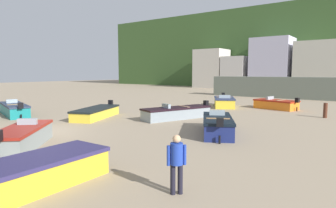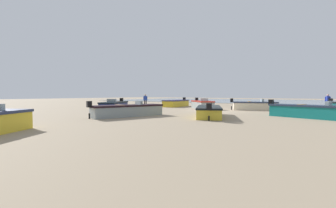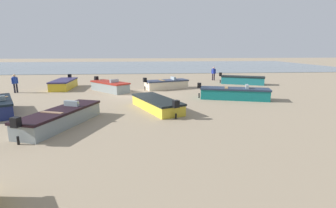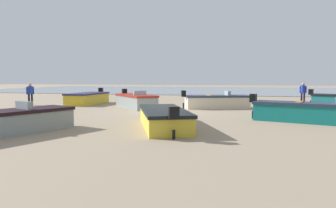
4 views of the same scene
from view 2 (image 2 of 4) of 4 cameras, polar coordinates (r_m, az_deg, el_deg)
ground_plane at (r=20.55m, az=12.79°, el=-1.86°), size 160.00×160.00×0.00m
tidal_water at (r=55.64m, az=26.19°, el=0.71°), size 80.00×36.00×0.06m
boat_teal_0 at (r=16.80m, az=34.44°, el=-1.67°), size 5.40×2.83×1.19m
boat_yellow_1 at (r=15.15m, az=11.03°, el=-1.98°), size 3.31×4.97×1.05m
boat_cream_2 at (r=22.84m, az=22.34°, el=-0.44°), size 4.44×2.73×1.17m
boat_grey_3 at (r=23.44m, az=9.22°, el=-0.17°), size 3.84×4.04×1.21m
boat_navy_5 at (r=20.57m, az=-14.31°, el=-0.59°), size 3.33×4.40×1.21m
boat_yellow_6 at (r=27.45m, az=2.19°, el=0.21°), size 1.74×4.55×1.18m
boat_grey_9 at (r=15.34m, az=-10.85°, el=-1.72°), size 3.13×5.37×1.15m
beach_walker_foreground at (r=27.80m, az=-6.15°, el=1.29°), size 0.48×0.48×1.62m
beach_walker_distant at (r=28.68m, az=37.26°, el=0.82°), size 0.53×0.44×1.62m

